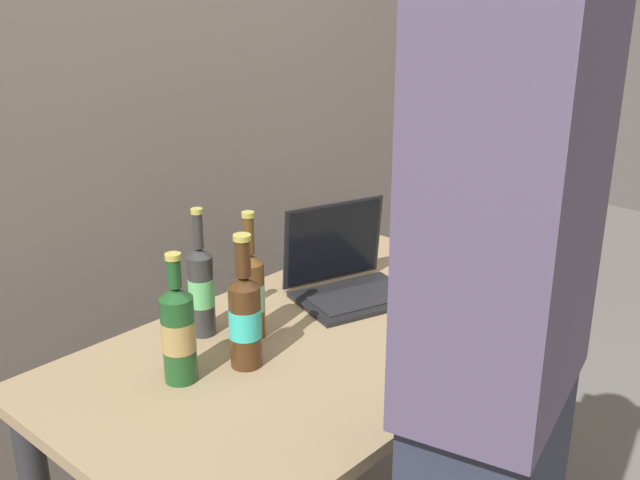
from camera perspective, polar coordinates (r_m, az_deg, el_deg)
The scene contains 8 objects.
desk at distance 1.87m, azimuth 0.28°, elevation -10.90°, with size 1.33×0.74×0.77m.
laptop at distance 2.01m, azimuth 2.04°, elevation -2.61°, with size 0.36×0.33×0.24m.
beer_bottle_brown at distance 1.61m, azimuth -10.74°, elevation -6.88°, with size 0.07×0.07×0.29m.
beer_bottle_dark at distance 1.79m, azimuth -9.03°, elevation -3.67°, with size 0.06×0.06×0.32m.
beer_bottle_green at distance 1.77m, azimuth -5.31°, elevation -4.01°, with size 0.07×0.07×0.31m.
beer_bottle_amber at distance 1.64m, azimuth -5.74°, elevation -5.85°, with size 0.07×0.07×0.31m.
person_figure at distance 1.31m, azimuth 13.10°, elevation -11.09°, with size 0.43×0.33×1.84m.
back_wall at distance 2.21m, azimuth -15.05°, elevation 11.58°, with size 6.00×0.10×2.60m, color gray.
Camera 1 is at (-1.19, -1.07, 1.60)m, focal length 42.02 mm.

